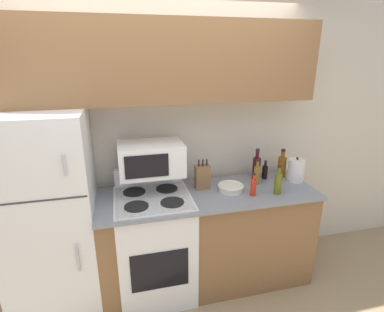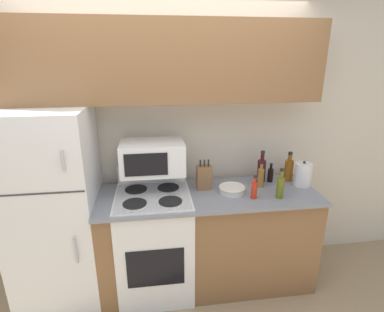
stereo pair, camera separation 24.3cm
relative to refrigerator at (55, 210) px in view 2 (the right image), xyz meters
name	(u,v)px [view 2 (the right image)]	position (x,y,z in m)	size (l,w,h in m)	color
ground_plane	(174,309)	(0.94, -0.33, -0.85)	(12.00, 12.00, 0.00)	tan
wall_back	(166,144)	(0.94, 0.37, 0.43)	(8.00, 0.05, 2.55)	beige
lower_cabinets	(208,239)	(1.29, -0.03, -0.38)	(1.89, 0.65, 0.94)	brown
refrigerator	(55,210)	(0.00, 0.00, 0.00)	(0.68, 0.69, 1.69)	white
upper_cabinets	(164,62)	(0.94, 0.17, 1.17)	(2.57, 0.34, 0.64)	brown
stove	(155,242)	(0.80, -0.04, -0.36)	(0.63, 0.63, 1.11)	white
microwave	(153,157)	(0.82, 0.08, 0.40)	(0.53, 0.36, 0.27)	white
knife_block	(204,177)	(1.26, 0.06, 0.20)	(0.13, 0.09, 0.27)	brown
bowl	(232,189)	(1.48, -0.06, 0.12)	(0.23, 0.23, 0.06)	silver
bottle_whiskey	(289,169)	(2.08, 0.13, 0.20)	(0.08, 0.08, 0.28)	brown
bottle_wine_red	(261,170)	(1.82, 0.14, 0.21)	(0.08, 0.08, 0.30)	#470F19
bottle_soy_sauce	(270,175)	(1.90, 0.13, 0.16)	(0.05, 0.05, 0.18)	black
bottle_vinegar	(261,177)	(1.77, 0.03, 0.18)	(0.06, 0.06, 0.24)	olive
bottle_hot_sauce	(254,189)	(1.64, -0.18, 0.17)	(0.05, 0.05, 0.20)	red
bottle_olive_oil	(280,187)	(1.85, -0.21, 0.19)	(0.06, 0.06, 0.26)	#5B6619
kettle	(303,174)	(2.16, 0.01, 0.19)	(0.15, 0.15, 0.24)	white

